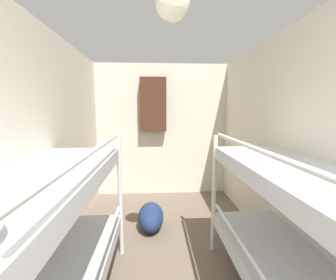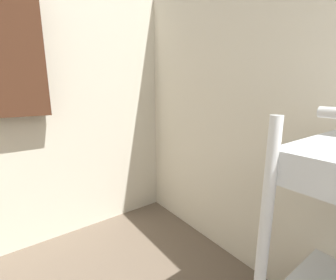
% 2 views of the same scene
% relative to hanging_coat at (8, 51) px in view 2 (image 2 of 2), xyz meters
% --- Properties ---
extents(wall_back, '(2.40, 0.06, 2.30)m').
position_rel_hanging_coat_xyz_m(wall_back, '(0.15, 0.15, -0.45)').
color(wall_back, beige).
rests_on(wall_back, ground_plane).
extents(hanging_coat, '(0.44, 0.12, 0.90)m').
position_rel_hanging_coat_xyz_m(hanging_coat, '(0.00, 0.00, 0.00)').
color(hanging_coat, '#472819').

